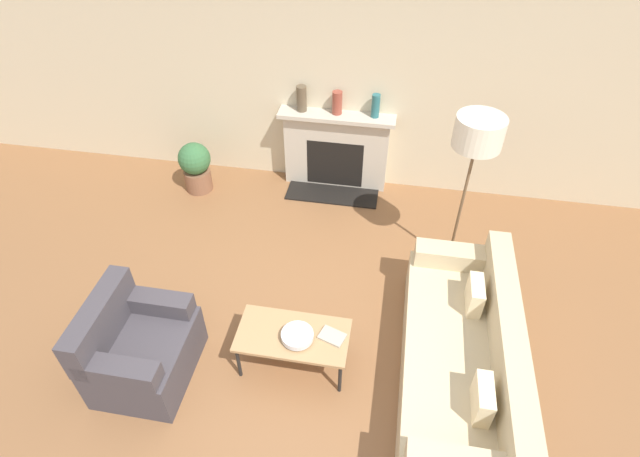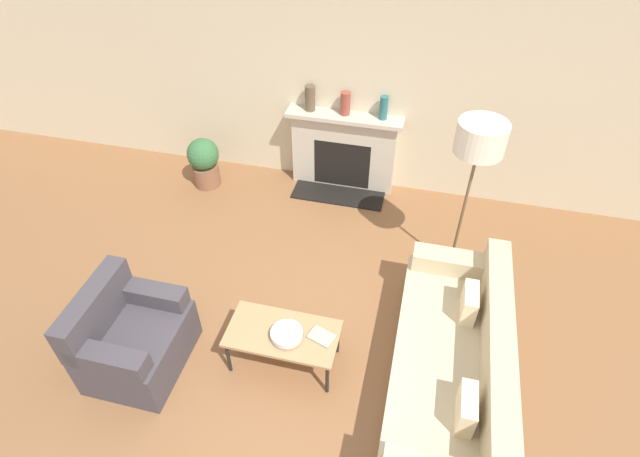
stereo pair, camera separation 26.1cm
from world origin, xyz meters
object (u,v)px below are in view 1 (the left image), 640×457
Objects in this scene: floor_lamp at (477,141)px; mantel_vase_left at (302,99)px; fireplace at (336,151)px; couch at (463,359)px; coffee_table at (293,337)px; bowl at (297,336)px; armchair_near at (139,349)px; potted_plant at (196,166)px; mantel_vase_center_left at (337,103)px; mantel_vase_center_right at (376,106)px; book at (332,336)px.

mantel_vase_left is at bearing 147.07° from floor_lamp.
fireplace is 3.10m from couch.
coffee_table is 0.10m from bowl.
couch is 2.77m from armchair_near.
couch is at bearing -54.56° from mantel_vase_left.
potted_plant reaches higher than coffee_table.
mantel_vase_center_left is (-1.46, 1.22, -0.37)m from floor_lamp.
mantel_vase_center_right is at bearing 0.00° from mantel_vase_left.
mantel_vase_left is 0.47× the size of potted_plant.
floor_lamp is 3.47m from potted_plant.
floor_lamp is at bearing 50.05° from bowl.
mantel_vase_left is 1.11× the size of mantel_vase_center_right.
book is (0.29, 0.07, -0.03)m from bowl.
fireplace is at bearing -2.07° from mantel_vase_left.
book reaches higher than coffee_table.
mantel_vase_center_right is at bearing 107.64° from book.
couch is 1.46m from coffee_table.
mantel_vase_center_right is at bearing 82.88° from bowl.
mantel_vase_center_left is at bearing 180.00° from mantel_vase_center_right.
couch is at bearing -35.16° from potted_plant.
floor_lamp reaches higher than book.
armchair_near is at bearing -111.68° from mantel_vase_center_left.
couch is 3.45m from mantel_vase_left.
fireplace is 3.34m from armchair_near.
floor_lamp is 6.30× the size of mantel_vase_center_right.
floor_lamp reaches higher than mantel_vase_center_right.
bowl is 0.30m from book.
mantel_vase_center_left reaches higher than book.
fireplace is 5.63× the size of book.
floor_lamp is 2.66× the size of potted_plant.
armchair_near reaches higher than coffee_table.
floor_lamp is at bearing 48.37° from coffee_table.
bowl is 0.16× the size of floor_lamp.
couch is 8.08× the size of mantel_vase_center_right.
mantel_vase_center_left is at bearing 97.21° from fireplace.
book is at bearing -124.52° from floor_lamp.
bowl is 0.89× the size of mantel_vase_left.
mantel_vase_center_left is (-0.39, 2.77, 0.72)m from book.
armchair_near is 3.45m from mantel_vase_center_left.
mantel_vase_left is 1.12× the size of mantel_vase_center_left.
mantel_vase_center_right is (0.35, 2.84, 0.69)m from bowl.
bowl is at bearing -88.06° from fireplace.
armchair_near reaches higher than potted_plant.
couch is 3.04m from mantel_vase_center_right.
fireplace is at bearing 91.94° from bowl.
armchair_near is 1.32× the size of potted_plant.
mantel_vase_center_left is at bearing 91.96° from bowl.
armchair_near reaches higher than book.
coffee_table is 0.34m from book.
potted_plant is at bearing -168.47° from mantel_vase_center_right.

